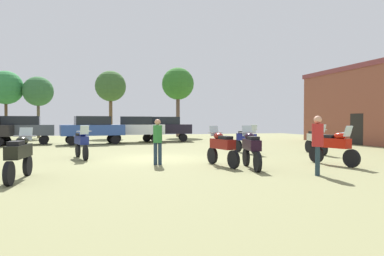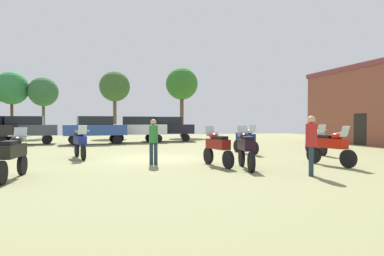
{
  "view_description": "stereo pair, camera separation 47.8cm",
  "coord_description": "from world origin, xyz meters",
  "px_view_note": "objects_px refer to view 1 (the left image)",
  "views": [
    {
      "loc": [
        -2.52,
        -14.66,
        1.68
      ],
      "look_at": [
        2.83,
        3.82,
        1.28
      ],
      "focal_mm": 31.48,
      "sensor_mm": 36.0,
      "label": 1
    },
    {
      "loc": [
        -2.06,
        -14.79,
        1.68
      ],
      "look_at": [
        2.83,
        3.82,
        1.28
      ],
      "focal_mm": 31.48,
      "sensor_mm": 36.0,
      "label": 2
    }
  ],
  "objects_px": {
    "motorcycle_2": "(19,154)",
    "motorcycle_6": "(316,140)",
    "motorcycle_1": "(222,146)",
    "tree_4": "(111,87)",
    "car_5": "(165,127)",
    "motorcycle_3": "(334,146)",
    "motorcycle_8": "(247,139)",
    "person_1": "(158,138)",
    "tree_1": "(38,92)",
    "tree_5": "(6,88)",
    "tree_2": "(178,84)",
    "person_2": "(318,140)",
    "motorcycle_5": "(251,148)",
    "car_2": "(136,127)",
    "car_1": "(21,128)",
    "motorcycle_11": "(82,142)",
    "car_6": "(93,128)"
  },
  "relations": [
    {
      "from": "motorcycle_2",
      "to": "motorcycle_6",
      "type": "relative_size",
      "value": 1.08
    },
    {
      "from": "motorcycle_1",
      "to": "tree_4",
      "type": "bearing_deg",
      "value": 87.11
    },
    {
      "from": "car_5",
      "to": "motorcycle_3",
      "type": "bearing_deg",
      "value": -158.62
    },
    {
      "from": "motorcycle_6",
      "to": "motorcycle_8",
      "type": "distance_m",
      "value": 3.46
    },
    {
      "from": "person_1",
      "to": "tree_1",
      "type": "distance_m",
      "value": 24.26
    },
    {
      "from": "motorcycle_1",
      "to": "tree_5",
      "type": "distance_m",
      "value": 27.4
    },
    {
      "from": "tree_2",
      "to": "person_1",
      "type": "bearing_deg",
      "value": -105.66
    },
    {
      "from": "person_2",
      "to": "tree_2",
      "type": "xyz_separation_m",
      "value": [
        2.0,
        26.07,
        4.5
      ]
    },
    {
      "from": "motorcycle_3",
      "to": "motorcycle_5",
      "type": "bearing_deg",
      "value": -12.4
    },
    {
      "from": "car_2",
      "to": "car_1",
      "type": "bearing_deg",
      "value": 95.34
    },
    {
      "from": "motorcycle_1",
      "to": "motorcycle_2",
      "type": "bearing_deg",
      "value": -179.64
    },
    {
      "from": "motorcycle_5",
      "to": "car_2",
      "type": "height_order",
      "value": "car_2"
    },
    {
      "from": "motorcycle_2",
      "to": "tree_4",
      "type": "xyz_separation_m",
      "value": [
        3.59,
        24.47,
        4.39
      ]
    },
    {
      "from": "motorcycle_11",
      "to": "tree_5",
      "type": "relative_size",
      "value": 0.34
    },
    {
      "from": "motorcycle_1",
      "to": "motorcycle_11",
      "type": "xyz_separation_m",
      "value": [
        -5.06,
        3.94,
        0.01
      ]
    },
    {
      "from": "motorcycle_11",
      "to": "tree_5",
      "type": "bearing_deg",
      "value": -83.3
    },
    {
      "from": "motorcycle_5",
      "to": "person_1",
      "type": "xyz_separation_m",
      "value": [
        -2.93,
        1.95,
        0.28
      ]
    },
    {
      "from": "tree_4",
      "to": "motorcycle_8",
      "type": "bearing_deg",
      "value": -72.64
    },
    {
      "from": "motorcycle_3",
      "to": "person_1",
      "type": "distance_m",
      "value": 6.64
    },
    {
      "from": "car_1",
      "to": "car_2",
      "type": "xyz_separation_m",
      "value": [
        8.05,
        0.03,
        0.0
      ]
    },
    {
      "from": "tree_5",
      "to": "tree_4",
      "type": "bearing_deg",
      "value": -4.38
    },
    {
      "from": "car_5",
      "to": "tree_4",
      "type": "distance_m",
      "value": 9.58
    },
    {
      "from": "tree_2",
      "to": "tree_5",
      "type": "distance_m",
      "value": 16.64
    },
    {
      "from": "car_2",
      "to": "person_1",
      "type": "distance_m",
      "value": 13.62
    },
    {
      "from": "motorcycle_5",
      "to": "motorcycle_8",
      "type": "relative_size",
      "value": 0.96
    },
    {
      "from": "motorcycle_6",
      "to": "person_1",
      "type": "xyz_separation_m",
      "value": [
        -8.42,
        -1.94,
        0.28
      ]
    },
    {
      "from": "person_2",
      "to": "tree_2",
      "type": "bearing_deg",
      "value": 31.4
    },
    {
      "from": "car_1",
      "to": "tree_5",
      "type": "xyz_separation_m",
      "value": [
        -3.11,
        9.45,
        3.64
      ]
    },
    {
      "from": "person_1",
      "to": "tree_4",
      "type": "distance_m",
      "value": 22.66
    },
    {
      "from": "motorcycle_8",
      "to": "tree_1",
      "type": "xyz_separation_m",
      "value": [
        -12.73,
        19.56,
        3.77
      ]
    },
    {
      "from": "motorcycle_3",
      "to": "person_1",
      "type": "xyz_separation_m",
      "value": [
        -6.35,
        1.92,
        0.28
      ]
    },
    {
      "from": "person_1",
      "to": "tree_2",
      "type": "relative_size",
      "value": 0.24
    },
    {
      "from": "car_1",
      "to": "person_2",
      "type": "relative_size",
      "value": 2.45
    },
    {
      "from": "motorcycle_1",
      "to": "person_2",
      "type": "height_order",
      "value": "person_2"
    },
    {
      "from": "motorcycle_1",
      "to": "motorcycle_6",
      "type": "relative_size",
      "value": 1.0
    },
    {
      "from": "motorcycle_8",
      "to": "car_2",
      "type": "bearing_deg",
      "value": -76.01
    },
    {
      "from": "person_1",
      "to": "motorcycle_11",
      "type": "bearing_deg",
      "value": 147.17
    },
    {
      "from": "person_1",
      "to": "tree_5",
      "type": "distance_m",
      "value": 25.52
    },
    {
      "from": "motorcycle_5",
      "to": "car_1",
      "type": "bearing_deg",
      "value": 134.18
    },
    {
      "from": "motorcycle_1",
      "to": "motorcycle_8",
      "type": "relative_size",
      "value": 0.96
    },
    {
      "from": "motorcycle_11",
      "to": "tree_2",
      "type": "height_order",
      "value": "tree_2"
    },
    {
      "from": "car_5",
      "to": "tree_4",
      "type": "bearing_deg",
      "value": 37.82
    },
    {
      "from": "car_2",
      "to": "motorcycle_11",
      "type": "bearing_deg",
      "value": 166.23
    },
    {
      "from": "motorcycle_3",
      "to": "tree_4",
      "type": "bearing_deg",
      "value": -86.7
    },
    {
      "from": "motorcycle_8",
      "to": "car_6",
      "type": "bearing_deg",
      "value": -59.37
    },
    {
      "from": "tree_4",
      "to": "car_6",
      "type": "bearing_deg",
      "value": -99.86
    },
    {
      "from": "motorcycle_3",
      "to": "car_1",
      "type": "distance_m",
      "value": 20.62
    },
    {
      "from": "motorcycle_5",
      "to": "tree_2",
      "type": "distance_m",
      "value": 24.92
    },
    {
      "from": "motorcycle_8",
      "to": "motorcycle_6",
      "type": "bearing_deg",
      "value": 148.51
    },
    {
      "from": "person_2",
      "to": "tree_4",
      "type": "xyz_separation_m",
      "value": [
        -4.97,
        26.07,
        4.05
      ]
    }
  ]
}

